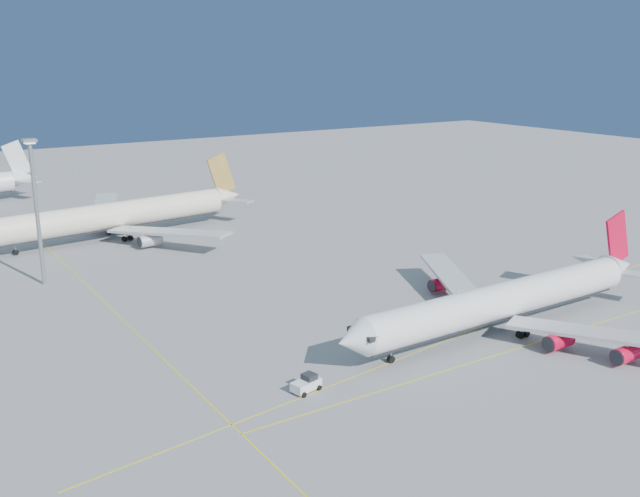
# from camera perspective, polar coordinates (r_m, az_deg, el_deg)

# --- Properties ---
(ground) EXTENTS (500.00, 500.00, 0.00)m
(ground) POSITION_cam_1_polar(r_m,az_deg,el_deg) (111.57, 9.08, -5.85)
(ground) COLOR slate
(ground) RESTS_ON ground
(taxiway_lines) EXTENTS (118.86, 140.00, 0.02)m
(taxiway_lines) POSITION_cam_1_polar(r_m,az_deg,el_deg) (107.75, 0.91, -6.43)
(taxiway_lines) COLOR #D8C80C
(taxiway_lines) RESTS_ON ground
(airliner_virgin) EXTENTS (61.00, 54.92, 15.08)m
(airliner_virgin) POSITION_cam_1_polar(r_m,az_deg,el_deg) (109.77, 14.76, -4.01)
(airliner_virgin) COLOR white
(airliner_virgin) RESTS_ON ground
(airliner_etihad) EXTENTS (64.62, 59.26, 16.87)m
(airliner_etihad) POSITION_cam_1_polar(r_m,az_deg,el_deg) (165.66, -15.74, 2.61)
(airliner_etihad) COLOR silver
(airliner_etihad) RESTS_ON ground
(pushback_tug) EXTENTS (4.08, 2.99, 2.11)m
(pushback_tug) POSITION_cam_1_polar(r_m,az_deg,el_deg) (88.64, -1.08, -10.75)
(pushback_tug) COLOR white
(pushback_tug) RESTS_ON ground
(light_mast) EXTENTS (2.24, 2.24, 25.97)m
(light_mast) POSITION_cam_1_polar(r_m,az_deg,el_deg) (133.54, -21.80, 3.60)
(light_mast) COLOR gray
(light_mast) RESTS_ON ground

